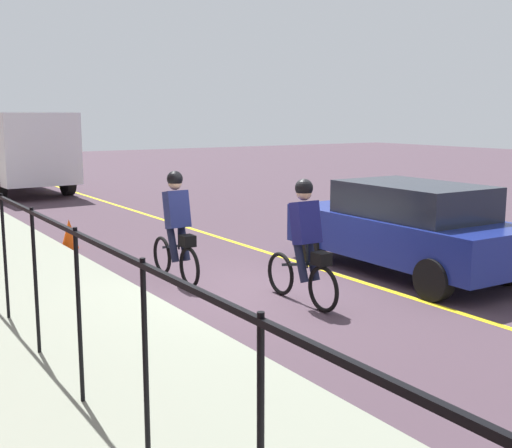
% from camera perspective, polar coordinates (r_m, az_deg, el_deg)
% --- Properties ---
extents(ground_plane, '(80.00, 80.00, 0.00)m').
position_cam_1_polar(ground_plane, '(10.24, 0.94, -5.84)').
color(ground_plane, '#463540').
extents(lane_line_centre, '(36.00, 0.12, 0.01)m').
position_cam_1_polar(lane_line_centre, '(11.19, 7.78, -4.59)').
color(lane_line_centre, yellow).
rests_on(lane_line_centre, ground).
extents(sidewalk, '(40.00, 3.20, 0.15)m').
position_cam_1_polar(sidewalk, '(8.87, -17.83, -8.26)').
color(sidewalk, gray).
rests_on(sidewalk, ground).
extents(cyclist_lead, '(1.71, 0.36, 1.83)m').
position_cam_1_polar(cyclist_lead, '(10.67, -6.95, -0.27)').
color(cyclist_lead, black).
rests_on(cyclist_lead, ground).
extents(cyclist_follow, '(1.71, 0.36, 1.83)m').
position_cam_1_polar(cyclist_follow, '(9.34, 4.27, -1.64)').
color(cyclist_follow, black).
rests_on(cyclist_follow, ground).
extents(patrol_sedan, '(4.42, 1.97, 1.58)m').
position_cam_1_polar(patrol_sedan, '(11.44, 12.96, -0.22)').
color(patrol_sedan, navy).
rests_on(patrol_sedan, ground).
extents(box_truck_background, '(6.79, 2.73, 2.78)m').
position_cam_1_polar(box_truck_background, '(24.50, -20.16, 6.22)').
color(box_truck_background, silver).
rests_on(box_truck_background, ground).
extents(traffic_cone_near, '(0.36, 0.36, 0.61)m').
position_cam_1_polar(traffic_cone_near, '(13.89, -15.99, -0.84)').
color(traffic_cone_near, '#F8510E').
rests_on(traffic_cone_near, ground).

